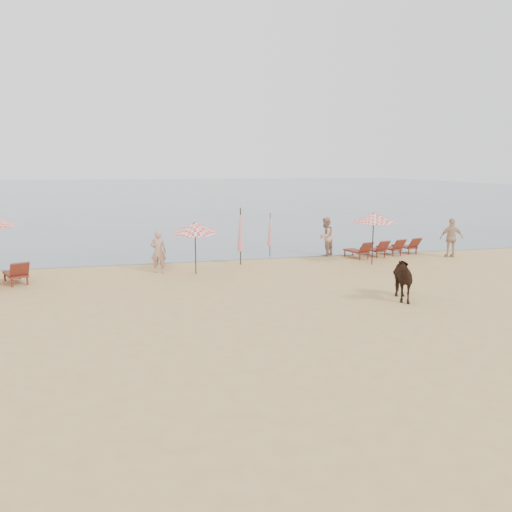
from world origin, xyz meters
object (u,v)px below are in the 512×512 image
Objects in this scene: lounger_cluster_right at (384,248)px; umbrella_open_right at (374,218)px; umbrella_open_left_b at (195,227)px; beachgoer_left at (158,252)px; umbrella_closed_right at (270,230)px; beachgoer_right_b at (451,238)px; beachgoer_right_a at (325,237)px; lounger_cluster_left at (1,275)px; umbrella_closed_left at (240,230)px; cow at (399,278)px.

umbrella_open_right is at bearing -143.47° from lounger_cluster_right.
lounger_cluster_right is at bearing -12.53° from umbrella_open_left_b.
beachgoer_left is at bearing 132.50° from umbrella_open_left_b.
umbrella_closed_right is 1.13× the size of beachgoer_right_b.
beachgoer_right_a reaches higher than lounger_cluster_right.
umbrella_open_right is at bearing -168.15° from beachgoer_left.
umbrella_open_left_b is at bearing -20.37° from lounger_cluster_left.
umbrella_closed_left is at bearing 169.59° from umbrella_open_right.
umbrella_closed_right is 8.60m from beachgoer_right_b.
beachgoer_left is (-9.19, 0.47, -1.20)m from umbrella_open_right.
umbrella_open_right is 5.99m from cow.
lounger_cluster_right is at bearing 80.37° from cow.
umbrella_closed_left is at bearing 170.60° from lounger_cluster_right.
umbrella_open_right is 5.80m from umbrella_closed_left.
umbrella_open_left_b is at bearing -140.86° from umbrella_closed_right.
cow is (-3.37, -7.39, 0.33)m from lounger_cluster_right.
beachgoer_left is 8.26m from beachgoer_right_a.
umbrella_open_left_b is 2.61m from umbrella_closed_left.
beachgoer_left is (-10.73, -1.37, 0.48)m from lounger_cluster_right.
umbrella_closed_left reaches higher than cow.
umbrella_open_right is 3.04m from beachgoer_right_a.
beachgoer_right_b is (19.31, 1.38, 0.50)m from lounger_cluster_left.
beachgoer_left is at bearing 179.81° from umbrella_open_right.
lounger_cluster_right is 1.54× the size of umbrella_closed_left.
beachgoer_left is at bearing 15.12° from beachgoer_right_b.
umbrella_closed_right reaches higher than lounger_cluster_left.
umbrella_closed_left is at bearing -151.92° from beachgoer_left.
lounger_cluster_left is 7.24m from umbrella_open_left_b.
beachgoer_left is 0.94× the size of beachgoer_right_b.
umbrella_open_left_b is 1.27× the size of cow.
umbrella_open_right is (-1.54, -1.84, 1.67)m from lounger_cluster_right.
umbrella_closed_right reaches higher than cow.
beachgoer_left is 13.67m from beachgoer_right_b.
lounger_cluster_left is 0.89× the size of umbrella_closed_left.
umbrella_closed_left reaches higher than beachgoer_right_b.
lounger_cluster_right is 3.15m from beachgoer_right_b.
umbrella_closed_right is (-3.82, 3.08, -0.79)m from umbrella_open_right.
beachgoer_right_a is (4.42, 1.24, -0.61)m from umbrella_closed_left.
lounger_cluster_right is at bearing 52.91° from umbrella_open_right.
lounger_cluster_left is 0.58× the size of lounger_cluster_right.
cow is at bearing 58.93° from beachgoer_right_b.
beachgoer_right_a is at bearing 15.60° from umbrella_closed_left.
beachgoer_left reaches higher than lounger_cluster_right.
umbrella_open_left_b is at bearing -145.89° from umbrella_closed_left.
umbrella_closed_right reaches higher than beachgoer_right_b.
beachgoer_right_a is (6.56, 2.68, -0.96)m from umbrella_open_left_b.
lounger_cluster_left is at bearing 25.14° from beachgoer_left.
lounger_cluster_right is 9.62m from umbrella_open_left_b.
lounger_cluster_left is 11.63m from umbrella_closed_right.
umbrella_closed_left is at bearing -12.31° from lounger_cluster_left.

